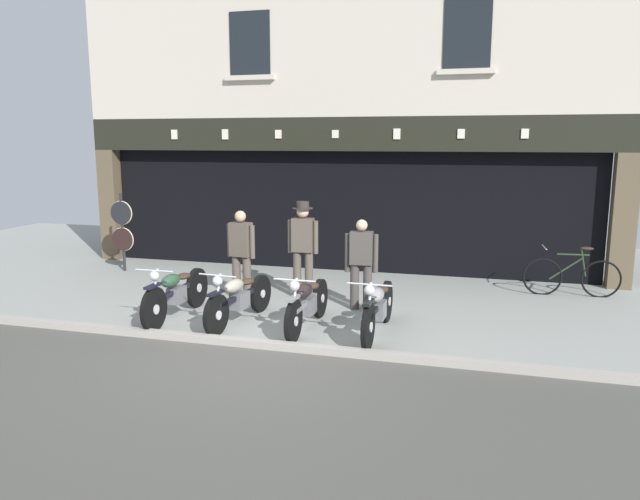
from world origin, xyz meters
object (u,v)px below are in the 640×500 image
at_px(motorcycle_center_right, 378,307).
at_px(advert_board_near, 465,201).
at_px(salesman_left, 241,251).
at_px(leaning_bicycle, 572,276).
at_px(shopkeeper_center, 303,244).
at_px(salesman_right, 361,261).
at_px(motorcycle_center_left, 239,297).
at_px(tyre_sign_pole, 122,227).
at_px(motorcycle_center, 307,302).
at_px(advert_board_far, 519,204).
at_px(motorcycle_left, 176,292).

height_order(motorcycle_center_right, advert_board_near, advert_board_near).
relative_size(salesman_left, leaning_bicycle, 0.93).
bearing_deg(shopkeeper_center, salesman_right, 154.09).
distance_m(motorcycle_center_left, tyre_sign_pole, 4.94).
relative_size(motorcycle_center, advert_board_near, 1.85).
bearing_deg(shopkeeper_center, leaning_bicycle, -166.44).
xyz_separation_m(motorcycle_center_left, tyre_sign_pole, (-3.95, 2.91, 0.55)).
bearing_deg(salesman_right, salesman_left, -9.09).
height_order(shopkeeper_center, salesman_right, shopkeeper_center).
distance_m(motorcycle_center, advert_board_near, 4.97).
distance_m(tyre_sign_pole, advert_board_far, 8.38).
relative_size(motorcycle_left, advert_board_far, 1.96).
bearing_deg(advert_board_far, shopkeeper_center, -145.90).
bearing_deg(motorcycle_center_right, motorcycle_left, 1.68).
bearing_deg(leaning_bicycle, salesman_left, 103.06).
height_order(motorcycle_left, advert_board_near, advert_board_near).
height_order(motorcycle_center_right, salesman_right, salesman_right).
height_order(motorcycle_center, advert_board_far, advert_board_far).
xyz_separation_m(motorcycle_center, salesman_right, (0.56, 1.31, 0.42)).
bearing_deg(motorcycle_left, tyre_sign_pole, -45.68).
xyz_separation_m(salesman_right, advert_board_far, (2.61, 3.05, 0.72)).
xyz_separation_m(salesman_left, tyre_sign_pole, (-3.41, 1.50, 0.09)).
relative_size(motorcycle_left, motorcycle_center_left, 1.04).
distance_m(motorcycle_center_left, salesman_left, 1.59).
height_order(motorcycle_center, salesman_right, salesman_right).
distance_m(motorcycle_center_right, advert_board_far, 4.95).
xyz_separation_m(motorcycle_center_right, leaning_bicycle, (3.03, 3.21, -0.05)).
relative_size(motorcycle_left, shopkeeper_center, 1.18).
bearing_deg(motorcycle_center, salesman_left, -39.67).
xyz_separation_m(motorcycle_center_left, motorcycle_center_right, (2.19, -0.00, 0.01)).
relative_size(motorcycle_left, motorcycle_center_right, 1.02).
bearing_deg(shopkeeper_center, tyre_sign_pole, -17.53).
bearing_deg(tyre_sign_pole, salesman_left, -23.72).
distance_m(motorcycle_left, motorcycle_center_right, 3.26).
distance_m(motorcycle_center_left, shopkeeper_center, 1.93).
height_order(shopkeeper_center, leaning_bicycle, shopkeeper_center).
height_order(motorcycle_center, shopkeeper_center, shopkeeper_center).
height_order(tyre_sign_pole, advert_board_near, advert_board_near).
height_order(motorcycle_center_right, tyre_sign_pole, tyre_sign_pole).
bearing_deg(tyre_sign_pole, salesman_right, -16.08).
xyz_separation_m(advert_board_near, advert_board_far, (1.08, 0.00, -0.03)).
distance_m(shopkeeper_center, leaning_bicycle, 4.97).
distance_m(motorcycle_center, advert_board_far, 5.51).
bearing_deg(motorcycle_left, leaning_bicycle, -152.81).
relative_size(motorcycle_center_left, shopkeeper_center, 1.13).
bearing_deg(advert_board_near, motorcycle_center_left, -126.44).
bearing_deg(salesman_right, advert_board_far, -136.38).
bearing_deg(tyre_sign_pole, shopkeeper_center, -14.27).
height_order(salesman_left, shopkeeper_center, shopkeeper_center).
xyz_separation_m(motorcycle_left, salesman_left, (0.52, 1.45, 0.45)).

